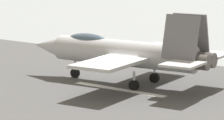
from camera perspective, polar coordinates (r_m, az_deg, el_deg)
name	(u,v)px	position (r m, az deg, el deg)	size (l,w,h in m)	color
ground_plane	(116,89)	(47.48, 0.35, -2.60)	(400.00, 400.00, 0.00)	gray
runway_strip	(116,89)	(47.47, 0.37, -2.59)	(240.00, 26.00, 0.02)	#464645
fighter_jet	(124,52)	(48.89, 1.04, 0.70)	(16.28, 13.33, 5.66)	#AAAAAD
crew_person	(76,44)	(63.69, -3.20, 1.40)	(0.47, 0.61, 1.74)	#1E2338
marker_cone_mid	(144,57)	(59.65, 2.88, 0.24)	(0.44, 0.44, 0.55)	orange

